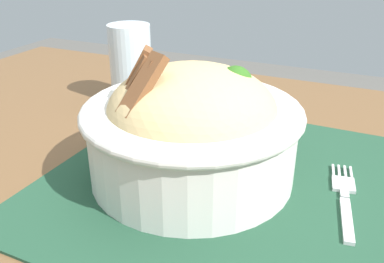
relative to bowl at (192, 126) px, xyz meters
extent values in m
cube|color=brown|center=(0.02, -0.02, -0.08)|extent=(1.15, 0.78, 0.04)
cylinder|color=brown|center=(-0.49, 0.31, -0.45)|extent=(0.04, 0.04, 0.71)
cube|color=#1E422D|center=(0.05, 0.00, -0.06)|extent=(0.40, 0.36, 0.00)
cylinder|color=silver|center=(0.00, 0.00, -0.02)|extent=(0.21, 0.21, 0.08)
torus|color=silver|center=(0.00, 0.00, 0.02)|extent=(0.22, 0.22, 0.01)
ellipsoid|color=tan|center=(0.00, 0.00, 0.02)|extent=(0.20, 0.20, 0.09)
sphere|color=#2D601C|center=(-0.01, 0.00, 0.04)|extent=(0.03, 0.03, 0.03)
sphere|color=#2D601C|center=(0.00, -0.02, 0.04)|extent=(0.03, 0.03, 0.03)
sphere|color=#2D601C|center=(0.04, 0.02, 0.04)|extent=(0.04, 0.04, 0.04)
cylinder|color=orange|center=(0.03, 0.03, 0.04)|extent=(0.02, 0.04, 0.01)
cylinder|color=orange|center=(-0.04, -0.01, 0.04)|extent=(0.03, 0.03, 0.01)
cylinder|color=orange|center=(0.01, -0.01, 0.04)|extent=(0.04, 0.02, 0.01)
cube|color=brown|center=(-0.05, -0.02, 0.05)|extent=(0.04, 0.03, 0.05)
cube|color=brown|center=(-0.04, -0.03, 0.05)|extent=(0.04, 0.04, 0.05)
cube|color=brown|center=(-0.04, -0.04, 0.05)|extent=(0.04, 0.04, 0.05)
cube|color=brown|center=(-0.03, -0.05, 0.05)|extent=(0.04, 0.05, 0.05)
cube|color=silver|center=(0.16, -0.01, -0.05)|extent=(0.02, 0.07, 0.00)
cube|color=silver|center=(0.15, 0.02, -0.05)|extent=(0.01, 0.01, 0.00)
cube|color=silver|center=(0.15, 0.04, -0.05)|extent=(0.03, 0.03, 0.00)
cube|color=silver|center=(0.15, 0.07, -0.05)|extent=(0.01, 0.02, 0.00)
cube|color=silver|center=(0.15, 0.07, -0.05)|extent=(0.01, 0.02, 0.00)
cube|color=silver|center=(0.14, 0.07, -0.05)|extent=(0.01, 0.02, 0.00)
cube|color=silver|center=(0.14, 0.07, -0.05)|extent=(0.01, 0.02, 0.00)
cylinder|color=silver|center=(-0.18, 0.17, 0.00)|extent=(0.06, 0.06, 0.12)
cylinder|color=silver|center=(-0.18, 0.17, -0.04)|extent=(0.05, 0.05, 0.03)
camera|label=1|loc=(0.16, -0.35, 0.17)|focal=38.97mm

